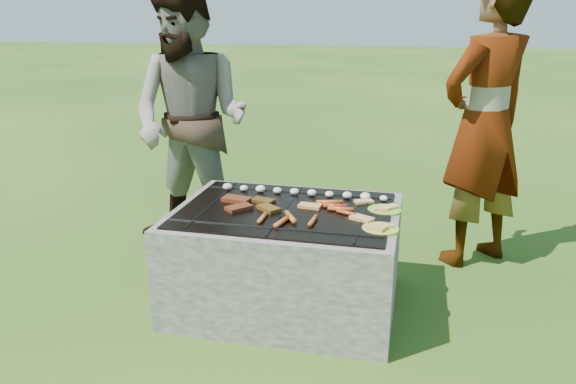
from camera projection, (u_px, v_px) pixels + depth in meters
name	position (u px, v px, depth m)	size (l,w,h in m)	color
lawn	(286.00, 303.00, 3.46)	(60.00, 60.00, 0.00)	#1D4210
fire_pit	(286.00, 261.00, 3.37)	(1.30, 1.00, 0.62)	#9E958C
mushrooms	(301.00, 192.00, 3.52)	(1.05, 0.06, 0.04)	#F0E4CC
pork_slabs	(249.00, 203.00, 3.33)	(0.40, 0.30, 0.02)	#8F371A
sausages	(312.00, 213.00, 3.17)	(0.51, 0.49, 0.03)	#C37D20
bread_on_grate	(341.00, 209.00, 3.24)	(0.46, 0.42, 0.02)	tan
plate_far	(385.00, 210.00, 3.27)	(0.20, 0.20, 0.03)	#AECD31
plate_near	(380.00, 229.00, 2.98)	(0.20, 0.20, 0.03)	yellow
cook	(485.00, 124.00, 3.78)	(0.72, 0.47, 1.98)	gray
bystander	(191.00, 121.00, 4.06)	(0.93, 0.73, 1.92)	gray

